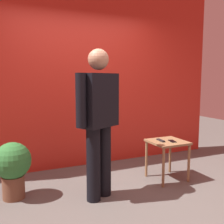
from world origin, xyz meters
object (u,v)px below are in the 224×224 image
(standing_person, at_px, (99,117))
(tv_remote, at_px, (161,140))
(cell_phone, at_px, (172,141))
(side_table, at_px, (167,147))
(potted_plant, at_px, (13,166))

(standing_person, distance_m, tv_remote, 1.11)
(tv_remote, bearing_deg, cell_phone, -27.13)
(tv_remote, bearing_deg, side_table, -11.82)
(cell_phone, distance_m, potted_plant, 2.12)
(standing_person, xyz_separation_m, side_table, (1.10, 0.15, -0.53))
(tv_remote, distance_m, potted_plant, 1.97)
(cell_phone, bearing_deg, potted_plant, -175.36)
(standing_person, xyz_separation_m, tv_remote, (1.01, 0.18, -0.42))
(cell_phone, height_order, tv_remote, tv_remote)
(side_table, xyz_separation_m, potted_plant, (-2.05, 0.25, -0.06))
(standing_person, height_order, potted_plant, standing_person)
(potted_plant, bearing_deg, side_table, -7.04)
(side_table, bearing_deg, standing_person, -172.32)
(standing_person, distance_m, cell_phone, 1.22)
(side_table, relative_size, potted_plant, 0.82)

